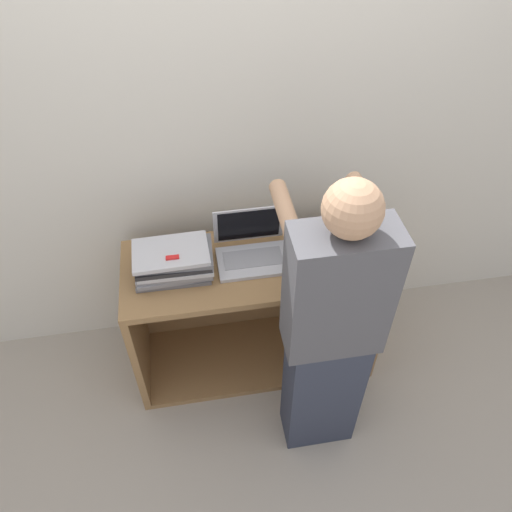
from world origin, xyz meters
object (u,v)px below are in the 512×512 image
object	(u,v)px
laptop_stack_right	(330,243)
person	(330,335)
laptop_open	(252,249)
laptop_stack_left	(174,261)

from	to	relation	value
laptop_stack_right	person	bearing A→B (deg)	-104.68
person	laptop_open	bearing A→B (deg)	114.58
laptop_open	laptop_stack_right	size ratio (longest dim) A/B	0.93
laptop_stack_right	person	world-z (taller)	person
laptop_open	laptop_stack_left	xyz separation A→B (m)	(-0.38, -0.05, 0.02)
laptop_open	laptop_stack_right	xyz separation A→B (m)	(0.38, -0.05, 0.02)
person	laptop_stack_right	bearing A→B (deg)	75.32
laptop_stack_left	person	world-z (taller)	person
laptop_open	laptop_stack_left	world-z (taller)	laptop_open
laptop_open	laptop_stack_right	bearing A→B (deg)	-7.30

